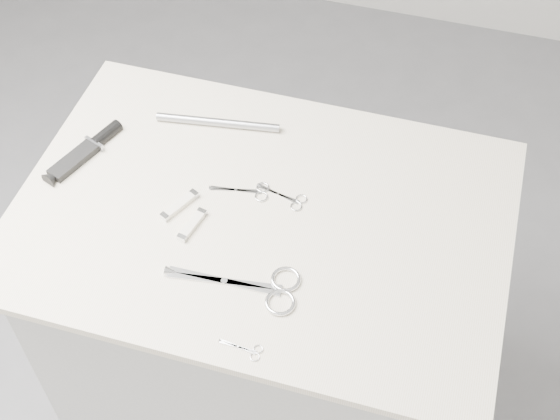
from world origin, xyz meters
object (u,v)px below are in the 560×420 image
(tiny_scissors, at_px, (246,350))
(embroidery_scissors_a, at_px, (251,191))
(pocket_knife_b, at_px, (192,225))
(large_shears, at_px, (262,287))
(metal_rail, at_px, (218,122))
(embroidery_scissors_b, at_px, (289,199))
(plinth, at_px, (265,333))
(pocket_knife_a, at_px, (180,205))
(sheathed_knife, at_px, (89,149))

(tiny_scissors, bearing_deg, embroidery_scissors_a, 110.59)
(pocket_knife_b, bearing_deg, large_shears, -107.83)
(metal_rail, bearing_deg, embroidery_scissors_b, -37.78)
(embroidery_scissors_a, height_order, tiny_scissors, same)
(large_shears, height_order, metal_rail, metal_rail)
(plinth, height_order, pocket_knife_b, pocket_knife_b)
(pocket_knife_a, bearing_deg, pocket_knife_b, -108.37)
(sheathed_knife, distance_m, pocket_knife_b, 0.32)
(plinth, bearing_deg, sheathed_knife, 171.17)
(plinth, distance_m, sheathed_knife, 0.63)
(sheathed_knife, xyz_separation_m, pocket_knife_a, (0.24, -0.09, -0.00))
(embroidery_scissors_a, bearing_deg, metal_rail, 117.70)
(pocket_knife_b, bearing_deg, embroidery_scissors_b, -41.34)
(embroidery_scissors_b, relative_size, tiny_scissors, 1.38)
(tiny_scissors, relative_size, pocket_knife_b, 0.92)
(embroidery_scissors_a, relative_size, metal_rail, 0.45)
(pocket_knife_a, distance_m, pocket_knife_b, 0.06)
(embroidery_scissors_b, relative_size, sheathed_knife, 0.57)
(large_shears, xyz_separation_m, embroidery_scissors_b, (-0.01, 0.22, -0.00))
(pocket_knife_b, height_order, metal_rail, metal_rail)
(sheathed_knife, bearing_deg, tiny_scissors, -107.42)
(tiny_scissors, bearing_deg, pocket_knife_b, 132.95)
(large_shears, distance_m, pocket_knife_b, 0.20)
(embroidery_scissors_a, distance_m, pocket_knife_a, 0.15)
(tiny_scissors, bearing_deg, plinth, 106.46)
(plinth, relative_size, pocket_knife_b, 10.38)
(embroidery_scissors_b, height_order, pocket_knife_b, pocket_knife_b)
(large_shears, height_order, embroidery_scissors_a, large_shears)
(large_shears, relative_size, pocket_knife_b, 2.94)
(metal_rail, bearing_deg, sheathed_knife, -147.80)
(embroidery_scissors_b, height_order, sheathed_knife, sheathed_knife)
(embroidery_scissors_b, relative_size, pocket_knife_a, 1.20)
(embroidery_scissors_b, distance_m, tiny_scissors, 0.36)
(tiny_scissors, distance_m, metal_rail, 0.57)
(embroidery_scissors_a, relative_size, sheathed_knife, 0.64)
(pocket_knife_b, bearing_deg, plinth, -47.70)
(plinth, xyz_separation_m, embroidery_scissors_b, (0.04, 0.05, 0.47))
(large_shears, distance_m, pocket_knife_a, 0.26)
(large_shears, xyz_separation_m, metal_rail, (-0.22, 0.39, 0.01))
(pocket_knife_a, relative_size, metal_rail, 0.33)
(embroidery_scissors_b, distance_m, pocket_knife_b, 0.21)
(large_shears, bearing_deg, embroidery_scissors_b, 88.04)
(tiny_scissors, xyz_separation_m, metal_rail, (-0.23, 0.52, 0.01))
(metal_rail, bearing_deg, tiny_scissors, -65.87)
(pocket_knife_a, distance_m, metal_rail, 0.25)
(embroidery_scissors_a, xyz_separation_m, tiny_scissors, (0.10, -0.36, -0.00))
(embroidery_scissors_a, distance_m, tiny_scissors, 0.37)
(plinth, relative_size, embroidery_scissors_b, 8.15)
(plinth, xyz_separation_m, sheathed_knife, (-0.41, 0.06, 0.48))
(plinth, relative_size, embroidery_scissors_a, 7.24)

